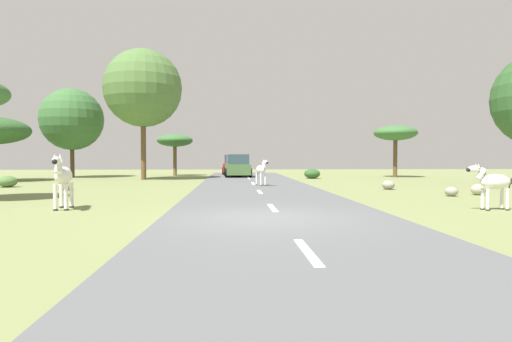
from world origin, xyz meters
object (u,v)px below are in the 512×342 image
at_px(tree_2, 72,119).
at_px(rock_3, 451,191).
at_px(rock_0, 65,186).
at_px(rock_2, 478,189).
at_px(tree_1, 143,88).
at_px(rock_1, 388,185).
at_px(car_0, 237,166).
at_px(bush_0, 312,174).
at_px(zebra_0, 261,170).
at_px(zebra_2, 63,177).
at_px(tree_4, 395,133).
at_px(zebra_1, 493,182).
at_px(tree_3, 175,141).
at_px(bush_1, 7,182).
at_px(car_1, 235,165).

bearing_deg(tree_2, rock_3, -39.31).
distance_m(rock_0, rock_2, 18.34).
height_order(rock_2, rock_3, rock_2).
distance_m(tree_1, rock_0, 11.56).
height_order(tree_1, rock_1, tree_1).
bearing_deg(rock_1, tree_1, 144.39).
xyz_separation_m(rock_0, rock_3, (16.61, -3.96, -0.01)).
bearing_deg(car_0, rock_2, -62.26).
bearing_deg(bush_0, tree_2, 171.91).
distance_m(zebra_0, rock_3, 9.48).
xyz_separation_m(tree_2, bush_0, (18.20, -2.59, -4.12)).
xyz_separation_m(zebra_2, tree_4, (17.78, 20.00, 2.44)).
xyz_separation_m(zebra_1, bush_0, (-1.77, 19.19, -0.47)).
bearing_deg(zebra_2, tree_3, -98.99).
bearing_deg(bush_1, tree_1, 52.55).
bearing_deg(bush_0, zebra_2, -120.76).
height_order(tree_1, rock_0, tree_1).
height_order(zebra_0, zebra_2, zebra_2).
relative_size(zebra_0, car_1, 0.33).
bearing_deg(zebra_1, car_0, 14.80).
xyz_separation_m(bush_1, rock_1, (19.28, -2.58, -0.08)).
relative_size(car_1, rock_1, 6.80).
xyz_separation_m(rock_1, rock_2, (2.58, -3.30, 0.01)).
xyz_separation_m(car_0, tree_1, (-6.56, -3.44, 5.48)).
xyz_separation_m(car_0, bush_1, (-12.12, -10.69, -0.55)).
bearing_deg(car_1, tree_2, -155.34).
relative_size(zebra_2, car_1, 0.39).
bearing_deg(car_0, zebra_1, -74.17).
xyz_separation_m(zebra_0, bush_1, (-13.26, 0.23, -0.60)).
bearing_deg(rock_0, zebra_1, -28.66).
xyz_separation_m(zebra_0, zebra_2, (-6.59, -9.78, 0.09)).
bearing_deg(bush_1, tree_3, 63.54).
distance_m(car_0, car_1, 5.20).
distance_m(bush_1, rock_0, 4.55).
height_order(zebra_1, bush_0, zebra_1).
bearing_deg(rock_3, tree_2, 140.69).
height_order(tree_1, tree_3, tree_1).
bearing_deg(car_1, rock_3, -65.99).
bearing_deg(car_0, tree_3, 146.83).
relative_size(zebra_0, zebra_1, 0.99).
xyz_separation_m(bush_0, bush_1, (-17.58, -8.32, -0.06)).
relative_size(bush_0, bush_1, 1.19).
distance_m(zebra_1, tree_3, 27.72).
height_order(car_1, rock_0, car_1).
distance_m(zebra_2, rock_3, 14.30).
bearing_deg(tree_2, car_1, 21.65).
bearing_deg(bush_1, car_1, 53.10).
xyz_separation_m(tree_2, tree_4, (25.07, -0.92, -1.06)).
relative_size(zebra_1, tree_3, 0.41).
relative_size(bush_0, rock_0, 1.78).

